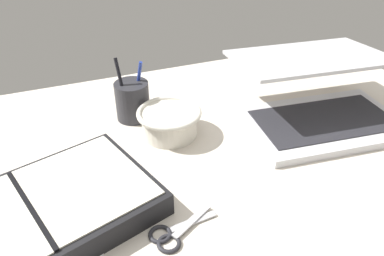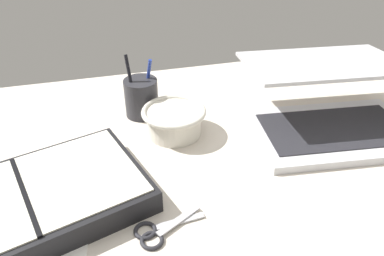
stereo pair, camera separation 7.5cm
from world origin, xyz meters
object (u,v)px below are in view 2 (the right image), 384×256
object	(u,v)px
pen_cup	(141,97)
planner	(28,204)
laptop	(330,107)
scissors	(156,232)
bowl	(174,120)

from	to	relation	value
pen_cup	planner	size ratio (longest dim) A/B	0.35
laptop	pen_cup	size ratio (longest dim) A/B	2.55
scissors	pen_cup	bearing A→B (deg)	67.18
laptop	pen_cup	xyz separation A→B (cm)	(-40.76, 17.09, -0.58)
laptop	planner	size ratio (longest dim) A/B	0.88
pen_cup	planner	xyz separation A→B (cm)	(-23.96, -28.36, -2.41)
laptop	pen_cup	bearing A→B (deg)	163.77
pen_cup	scissors	size ratio (longest dim) A/B	1.27
laptop	planner	distance (cm)	65.76
bowl	scissors	bearing A→B (deg)	-108.67
bowl	planner	xyz separation A→B (cm)	(-29.71, -18.13, -1.14)
laptop	planner	world-z (taller)	laptop
pen_cup	planner	distance (cm)	37.20
laptop	bowl	world-z (taller)	laptop
bowl	pen_cup	distance (cm)	11.80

